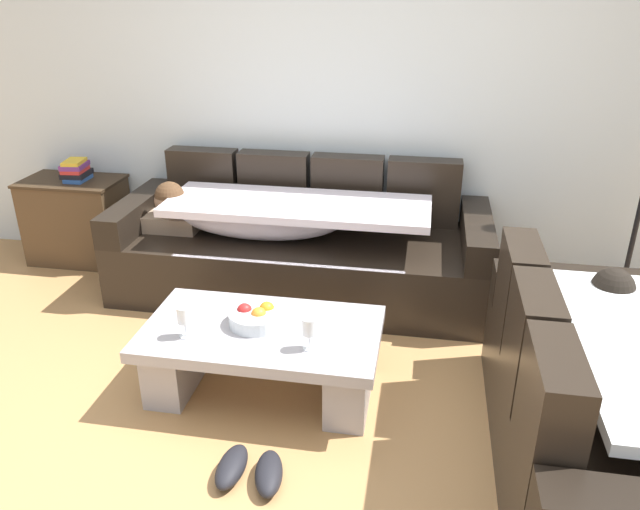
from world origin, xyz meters
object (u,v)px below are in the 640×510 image
(couch_along_wall, at_px, (295,247))
(side_cabinet, at_px, (77,220))
(couch_near_window, at_px, (610,412))
(pair_of_shoes, at_px, (250,470))
(coffee_table, at_px, (263,352))
(fruit_bowl, at_px, (256,316))
(wine_glass_near_right, at_px, (309,328))
(book_stack_on_cabinet, at_px, (76,170))
(wine_glass_near_left, at_px, (184,316))

(couch_along_wall, height_order, side_cabinet, couch_along_wall)
(couch_near_window, distance_m, pair_of_shoes, 1.55)
(couch_along_wall, xyz_separation_m, coffee_table, (0.08, -1.16, -0.09))
(couch_near_window, xyz_separation_m, fruit_bowl, (-1.63, 0.37, 0.09))
(wine_glass_near_right, relative_size, book_stack_on_cabinet, 0.75)
(fruit_bowl, relative_size, wine_glass_near_left, 1.69)
(couch_near_window, relative_size, coffee_table, 1.45)
(wine_glass_near_right, bearing_deg, couch_along_wall, 105.26)
(couch_along_wall, distance_m, couch_near_window, 2.24)
(couch_along_wall, distance_m, wine_glass_near_right, 1.36)
(couch_near_window, xyz_separation_m, coffee_table, (-1.59, 0.33, -0.10))
(couch_near_window, distance_m, wine_glass_near_left, 1.95)
(pair_of_shoes, bearing_deg, book_stack_on_cabinet, 132.92)
(couch_near_window, relative_size, wine_glass_near_right, 10.50)
(book_stack_on_cabinet, bearing_deg, pair_of_shoes, -47.08)
(book_stack_on_cabinet, xyz_separation_m, pair_of_shoes, (1.87, -2.01, -0.67))
(couch_near_window, height_order, wine_glass_near_left, couch_near_window)
(wine_glass_near_right, distance_m, side_cabinet, 2.60)
(couch_near_window, distance_m, book_stack_on_cabinet, 3.79)
(couch_near_window, height_order, side_cabinet, couch_near_window)
(wine_glass_near_left, bearing_deg, wine_glass_near_right, -0.06)
(couch_near_window, bearing_deg, wine_glass_near_right, 81.96)
(coffee_table, relative_size, pair_of_shoes, 3.75)
(couch_near_window, height_order, fruit_bowl, couch_near_window)
(couch_near_window, height_order, wine_glass_near_right, couch_near_window)
(couch_near_window, bearing_deg, pair_of_shoes, 101.12)
(coffee_table, bearing_deg, couch_along_wall, 93.95)
(fruit_bowl, bearing_deg, coffee_table, -47.70)
(wine_glass_near_left, height_order, book_stack_on_cabinet, book_stack_on_cabinet)
(book_stack_on_cabinet, relative_size, pair_of_shoes, 0.69)
(fruit_bowl, height_order, wine_glass_near_right, wine_glass_near_right)
(couch_along_wall, relative_size, fruit_bowl, 8.84)
(wine_glass_near_left, bearing_deg, fruit_bowl, 30.93)
(wine_glass_near_right, distance_m, pair_of_shoes, 0.68)
(fruit_bowl, bearing_deg, side_cabinet, 143.05)
(wine_glass_near_left, bearing_deg, couch_near_window, -5.50)
(couch_near_window, distance_m, fruit_bowl, 1.67)
(coffee_table, relative_size, fruit_bowl, 4.29)
(couch_along_wall, distance_m, coffee_table, 1.16)
(couch_along_wall, distance_m, book_stack_on_cabinet, 1.74)
(coffee_table, bearing_deg, couch_near_window, -11.77)
(side_cabinet, distance_m, pair_of_shoes, 2.79)
(couch_along_wall, xyz_separation_m, fruit_bowl, (0.04, -1.12, 0.09))
(wine_glass_near_right, distance_m, book_stack_on_cabinet, 2.56)
(couch_along_wall, relative_size, pair_of_shoes, 7.74)
(couch_along_wall, height_order, coffee_table, couch_along_wall)
(wine_glass_near_right, xyz_separation_m, side_cabinet, (-2.10, 1.53, -0.17))
(couch_near_window, xyz_separation_m, pair_of_shoes, (-1.49, -0.29, -0.29))
(couch_near_window, height_order, coffee_table, couch_near_window)
(side_cabinet, xyz_separation_m, pair_of_shoes, (1.92, -2.01, -0.28))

